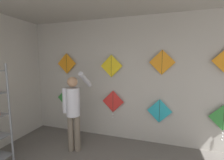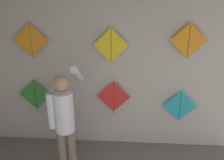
% 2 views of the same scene
% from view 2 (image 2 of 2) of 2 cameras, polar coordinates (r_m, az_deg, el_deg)
% --- Properties ---
extents(back_panel, '(5.98, 0.06, 2.80)m').
position_cam_2_polar(back_panel, '(3.83, 7.41, 3.40)').
color(back_panel, '#BCB7AD').
rests_on(back_panel, ground).
extents(shopkeeper, '(0.40, 0.62, 1.63)m').
position_cam_2_polar(shopkeeper, '(3.38, -10.77, -8.61)').
color(shopkeeper, '#726656').
rests_on(shopkeeper, ground).
extents(kite_0, '(0.52, 0.04, 0.66)m').
position_cam_2_polar(kite_0, '(4.21, -17.06, -3.54)').
color(kite_0, '#338C38').
extents(kite_1, '(0.52, 0.04, 0.66)m').
position_cam_2_polar(kite_1, '(3.95, 0.39, -4.20)').
color(kite_1, red).
extents(kite_2, '(0.52, 0.01, 0.52)m').
position_cam_2_polar(kite_2, '(4.08, 15.29, -5.76)').
color(kite_2, '#28B2C6').
extents(kite_4, '(0.52, 0.01, 0.52)m').
position_cam_2_polar(kite_4, '(3.90, -17.99, 8.58)').
color(kite_4, orange).
extents(kite_5, '(0.52, 0.01, 0.52)m').
position_cam_2_polar(kite_5, '(3.65, -0.22, 7.93)').
color(kite_5, yellow).
extents(kite_6, '(0.52, 0.01, 0.52)m').
position_cam_2_polar(kite_6, '(3.72, 17.14, 8.55)').
color(kite_6, orange).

